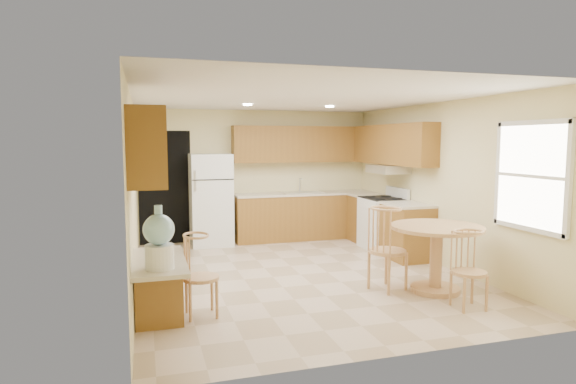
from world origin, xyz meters
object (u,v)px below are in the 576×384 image
object	(u,v)px
refrigerator	(211,200)
chair_table_b	(474,264)
chair_table_a	(392,242)
stove	(383,223)
water_crock	(159,240)
dining_table	(436,249)
chair_desk	(202,269)

from	to	relation	value
refrigerator	chair_table_b	bearing A→B (deg)	-61.69
refrigerator	chair_table_a	distance (m)	3.92
chair_table_b	chair_table_a	bearing A→B (deg)	-53.51
stove	water_crock	size ratio (longest dim) A/B	1.90
dining_table	chair_desk	distance (m)	2.95
dining_table	stove	bearing A→B (deg)	77.71
refrigerator	chair_table_b	xyz separation A→B (m)	(2.35, -4.36, -0.30)
dining_table	refrigerator	bearing A→B (deg)	122.93
stove	chair_table_a	distance (m)	2.51
stove	water_crock	distance (m)	5.11
chair_table_b	chair_desk	xyz separation A→B (m)	(-2.95, 0.63, 0.01)
refrigerator	chair_table_b	size ratio (longest dim) A/B	1.90
chair_table_b	water_crock	distance (m)	3.44
stove	chair_desk	xyz separation A→B (m)	(-3.47, -2.51, 0.08)
refrigerator	water_crock	size ratio (longest dim) A/B	2.93
stove	chair_desk	world-z (taller)	stove
dining_table	chair_desk	world-z (taller)	chair_desk
dining_table	chair_table_a	xyz separation A→B (m)	(-0.55, 0.15, 0.09)
dining_table	chair_table_b	distance (m)	0.73
refrigerator	chair_desk	size ratio (longest dim) A/B	1.87
stove	chair_table_b	world-z (taller)	stove
refrigerator	chair_desk	bearing A→B (deg)	-99.14
stove	chair_table_b	bearing A→B (deg)	-99.48
water_crock	chair_desk	bearing A→B (deg)	57.86
refrigerator	stove	xyz separation A→B (m)	(2.88, -1.22, -0.37)
chair_desk	chair_table_a	bearing A→B (deg)	92.85
dining_table	chair_desk	bearing A→B (deg)	-178.06
chair_table_a	chair_table_b	world-z (taller)	chair_table_a
refrigerator	dining_table	xyz separation A→B (m)	(2.35, -3.63, -0.28)
chair_table_b	water_crock	xyz separation A→B (m)	(-3.40, -0.08, 0.49)
refrigerator	chair_desk	world-z (taller)	refrigerator
stove	chair_table_a	world-z (taller)	stove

